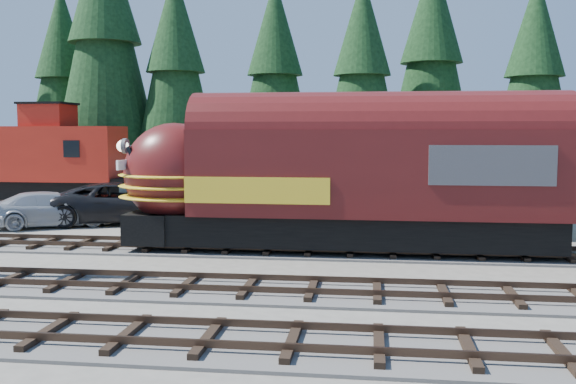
# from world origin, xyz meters

# --- Properties ---
(ground) EXTENTS (120.00, 120.00, 0.00)m
(ground) POSITION_xyz_m (0.00, 0.00, 0.00)
(ground) COLOR #6B665B
(ground) RESTS_ON ground
(track_spur) EXTENTS (32.00, 3.20, 0.33)m
(track_spur) POSITION_xyz_m (-10.00, 18.00, 0.06)
(track_spur) COLOR #4C4947
(track_spur) RESTS_ON ground
(depot) EXTENTS (12.80, 7.00, 5.30)m
(depot) POSITION_xyz_m (-0.00, 10.50, 2.96)
(depot) COLOR gold
(depot) RESTS_ON ground
(conifer_backdrop) EXTENTS (80.67, 23.79, 16.87)m
(conifer_backdrop) POSITION_xyz_m (8.74, 24.01, 10.02)
(conifer_backdrop) COLOR black
(conifer_backdrop) RESTS_ON ground
(locomotive) EXTENTS (16.50, 3.28, 4.49)m
(locomotive) POSITION_xyz_m (-2.36, 4.00, 2.61)
(locomotive) COLOR black
(locomotive) RESTS_ON ground
(caboose) EXTENTS (11.14, 3.23, 5.79)m
(caboose) POSITION_xyz_m (-21.61, 18.00, 2.84)
(caboose) COLOR black
(caboose) RESTS_ON ground
(pickup_truck_a) EXTENTS (7.82, 5.23, 1.99)m
(pickup_truck_a) POSITION_xyz_m (-12.85, 10.46, 1.00)
(pickup_truck_a) COLOR black
(pickup_truck_a) RESTS_ON ground
(pickup_truck_b) EXTENTS (6.11, 4.75, 1.65)m
(pickup_truck_b) POSITION_xyz_m (-15.73, 8.89, 0.83)
(pickup_truck_b) COLOR #B3B6BB
(pickup_truck_b) RESTS_ON ground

